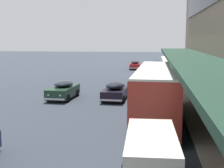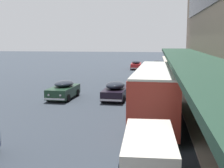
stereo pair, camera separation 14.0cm
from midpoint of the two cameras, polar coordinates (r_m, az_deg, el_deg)
transit_bus_kerbside_front at (r=20.25m, az=8.42°, el=-1.15°), size 3.08×11.54×3.35m
sedan_trailing_mid at (r=26.81m, az=0.81°, el=-1.21°), size 2.09×4.73×1.59m
sedan_trailing_near at (r=47.53m, az=7.95°, el=2.86°), size 2.00×4.65×1.53m
sedan_second_near at (r=27.57m, az=-8.71°, el=-1.05°), size 2.11×4.53×1.56m
sedan_oncoming_rear at (r=53.57m, az=4.50°, el=3.52°), size 1.86×4.73×1.50m
sedan_oncoming_front at (r=55.44m, az=8.40°, el=3.59°), size 1.95×4.96×1.44m
vw_van at (r=11.28m, az=7.12°, el=-13.20°), size 2.01×4.60×1.96m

